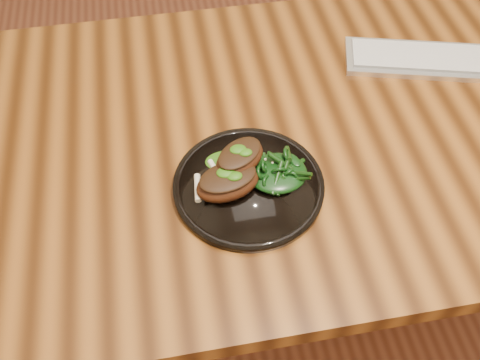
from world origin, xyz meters
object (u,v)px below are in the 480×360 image
Objects in this scene: plate at (249,185)px; greens_heap at (278,171)px; keyboard at (436,60)px; desk at (360,145)px; lamb_chop_front at (227,182)px.

greens_heap reaches higher than plate.
keyboard is (0.40, 0.25, -0.02)m from greens_heap.
greens_heap is at bearing -148.57° from desk.
greens_heap is 0.47m from keyboard.
greens_heap is (-0.21, -0.13, 0.11)m from desk.
desk is 6.19× the size of plate.
keyboard is at bearing 32.21° from greens_heap.
plate is at bearing -153.04° from desk.
greens_heap is at bearing 8.86° from lamb_chop_front.
greens_heap is 0.26× the size of keyboard.
plate reaches higher than desk.
keyboard is at bearing 28.54° from lamb_chop_front.
keyboard is (0.45, 0.26, 0.00)m from plate.
lamb_chop_front is 1.21× the size of greens_heap.
keyboard reaches higher than desk.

